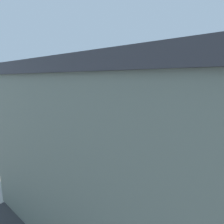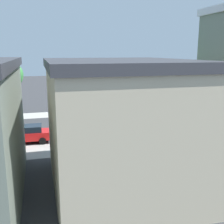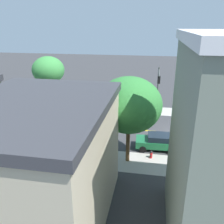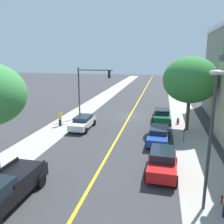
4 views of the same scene
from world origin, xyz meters
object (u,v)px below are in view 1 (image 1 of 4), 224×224
(white_sedan_right_curb, at_px, (86,115))
(small_dog, at_px, (83,153))
(traffic_light_mast, at_px, (100,93))
(black_pickup_truck, at_px, (3,131))
(red_sedan_left_curb, at_px, (83,134))
(green_sedan_left_curb, at_px, (139,116))
(pedestrian_yellow_shirt, at_px, (77,112))
(fire_hydrant, at_px, (147,121))
(street_lamp, at_px, (69,110))
(street_tree_left_near, at_px, (14,91))
(blue_sedan_left_curb, at_px, (112,124))
(pedestrian_orange_shirt, at_px, (73,151))
(street_tree_right_corner, at_px, (146,91))
(parking_meter, at_px, (127,125))

(white_sedan_right_curb, distance_m, small_dog, 16.45)
(traffic_light_mast, distance_m, black_pickup_truck, 18.61)
(traffic_light_mast, relative_size, red_sedan_left_curb, 1.51)
(green_sedan_left_curb, distance_m, pedestrian_yellow_shirt, 11.94)
(fire_hydrant, height_order, street_lamp, street_lamp)
(street_tree_left_near, xyz_separation_m, blue_sedan_left_curb, (-10.21, -8.62, -4.70))
(small_dog, bearing_deg, pedestrian_orange_shirt, -33.32)
(white_sedan_right_curb, distance_m, pedestrian_orange_shirt, 16.94)
(street_tree_left_near, xyz_separation_m, pedestrian_yellow_shirt, (0.79, -11.54, -4.54))
(street_tree_right_corner, distance_m, red_sedan_left_curb, 11.49)
(green_sedan_left_curb, distance_m, blue_sedan_left_curb, 7.09)
(fire_hydrant, relative_size, green_sedan_left_curb, 0.17)
(blue_sedan_left_curb, relative_size, pedestrian_orange_shirt, 2.94)
(street_tree_right_corner, distance_m, white_sedan_right_curb, 12.11)
(white_sedan_right_curb, distance_m, blue_sedan_left_curb, 8.55)
(pedestrian_orange_shirt, bearing_deg, small_dog, -64.17)
(street_tree_left_near, bearing_deg, pedestrian_yellow_shirt, -86.09)
(green_sedan_left_curb, relative_size, pedestrian_yellow_shirt, 2.39)
(street_tree_right_corner, xyz_separation_m, small_dog, (-0.79, 13.30, -4.97))
(street_tree_right_corner, height_order, traffic_light_mast, street_tree_right_corner)
(green_sedan_left_curb, bearing_deg, fire_hydrant, 71.21)
(blue_sedan_left_curb, bearing_deg, green_sedan_left_curb, -178.80)
(red_sedan_left_curb, height_order, pedestrian_orange_shirt, pedestrian_orange_shirt)
(green_sedan_left_curb, relative_size, small_dog, 5.59)
(fire_hydrant, bearing_deg, white_sedan_right_curb, 21.23)
(white_sedan_right_curb, xyz_separation_m, black_pickup_truck, (-0.33, 13.90, 0.18))
(street_tree_left_near, xyz_separation_m, street_lamp, (-12.73, 0.65, -1.10))
(street_lamp, height_order, green_sedan_left_curb, street_lamp)
(black_pickup_truck, distance_m, small_dog, 11.78)
(parking_meter, height_order, traffic_light_mast, traffic_light_mast)
(traffic_light_mast, xyz_separation_m, blue_sedan_left_curb, (-8.82, 6.94, -3.52))
(fire_hydrant, height_order, parking_meter, parking_meter)
(street_tree_left_near, height_order, pedestrian_yellow_shirt, street_tree_left_near)
(blue_sedan_left_curb, distance_m, small_dog, 9.60)
(fire_hydrant, relative_size, black_pickup_truck, 0.12)
(street_tree_right_corner, distance_m, fire_hydrant, 5.47)
(red_sedan_left_curb, xyz_separation_m, blue_sedan_left_curb, (0.37, -5.83, -0.07))
(red_sedan_left_curb, relative_size, pedestrian_yellow_shirt, 2.40)
(street_lamp, xyz_separation_m, pedestrian_orange_shirt, (-0.94, 0.49, -3.50))
(green_sedan_left_curb, height_order, white_sedan_right_curb, green_sedan_left_curb)
(black_pickup_truck, bearing_deg, street_tree_left_near, -137.53)
(street_tree_left_near, bearing_deg, blue_sedan_left_curb, -139.80)
(street_tree_right_corner, height_order, red_sedan_left_curb, street_tree_right_corner)
(street_tree_left_near, bearing_deg, parking_meter, -143.75)
(street_lamp, xyz_separation_m, small_dog, (-1.15, -0.41, -3.99))
(street_tree_right_corner, height_order, fire_hydrant, street_tree_right_corner)
(traffic_light_mast, bearing_deg, green_sedan_left_curb, 0.95)
(blue_sedan_left_curb, bearing_deg, street_lamp, 18.01)
(pedestrian_yellow_shirt, bearing_deg, red_sedan_left_curb, 126.61)
(blue_sedan_left_curb, bearing_deg, fire_hydrant, 165.07)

